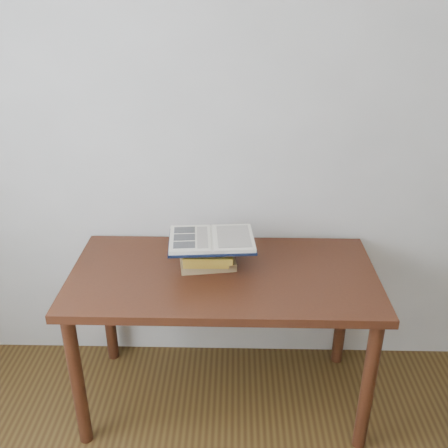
{
  "coord_description": "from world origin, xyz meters",
  "views": [
    {
      "loc": [
        -0.03,
        -0.55,
        1.92
      ],
      "look_at": [
        -0.08,
        1.4,
        0.97
      ],
      "focal_mm": 40.0,
      "sensor_mm": 36.0,
      "label": 1
    }
  ],
  "objects": [
    {
      "name": "room_shell",
      "position": [
        -0.08,
        0.01,
        1.63
      ],
      "size": [
        3.54,
        3.54,
        2.62
      ],
      "color": "silver",
      "rests_on": "ground"
    },
    {
      "name": "desk",
      "position": [
        -0.08,
        1.38,
        0.64
      ],
      "size": [
        1.38,
        0.69,
        0.74
      ],
      "color": "#401F10",
      "rests_on": "ground"
    },
    {
      "name": "book_stack",
      "position": [
        -0.15,
        1.43,
        0.8
      ],
      "size": [
        0.27,
        0.21,
        0.13
      ],
      "color": "#A37D54",
      "rests_on": "desk"
    },
    {
      "name": "open_book",
      "position": [
        -0.13,
        1.43,
        0.88
      ],
      "size": [
        0.4,
        0.3,
        0.03
      ],
      "rotation": [
        0.0,
        0.0,
        0.08
      ],
      "color": "black",
      "rests_on": "book_stack"
    }
  ]
}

